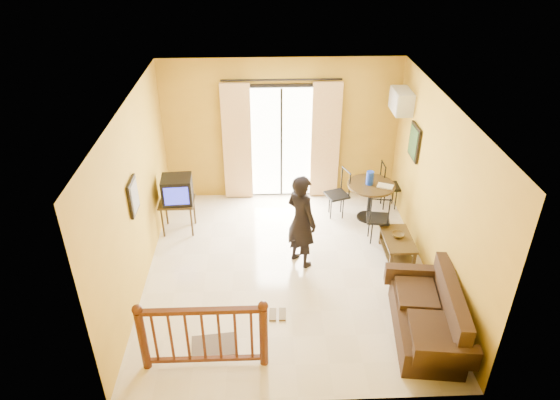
{
  "coord_description": "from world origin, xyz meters",
  "views": [
    {
      "loc": [
        -0.37,
        -6.41,
        5.1
      ],
      "look_at": [
        -0.11,
        0.2,
        1.21
      ],
      "focal_mm": 32.0,
      "sensor_mm": 36.0,
      "label": 1
    }
  ],
  "objects_px": {
    "television": "(177,190)",
    "standing_person": "(301,221)",
    "sofa": "(430,317)",
    "coffee_table": "(397,244)",
    "dining_table": "(371,191)"
  },
  "relations": [
    {
      "from": "television",
      "to": "standing_person",
      "type": "height_order",
      "value": "standing_person"
    },
    {
      "from": "sofa",
      "to": "television",
      "type": "bearing_deg",
      "value": 150.78
    },
    {
      "from": "television",
      "to": "standing_person",
      "type": "distance_m",
      "value": 2.33
    },
    {
      "from": "television",
      "to": "sofa",
      "type": "bearing_deg",
      "value": -40.21
    },
    {
      "from": "television",
      "to": "dining_table",
      "type": "xyz_separation_m",
      "value": [
        3.48,
        0.27,
        -0.27
      ]
    },
    {
      "from": "dining_table",
      "to": "standing_person",
      "type": "height_order",
      "value": "standing_person"
    },
    {
      "from": "coffee_table",
      "to": "sofa",
      "type": "height_order",
      "value": "sofa"
    },
    {
      "from": "coffee_table",
      "to": "sofa",
      "type": "xyz_separation_m",
      "value": [
        0.0,
        -1.78,
        0.06
      ]
    },
    {
      "from": "coffee_table",
      "to": "standing_person",
      "type": "xyz_separation_m",
      "value": [
        -1.63,
        -0.08,
        0.55
      ]
    },
    {
      "from": "television",
      "to": "coffee_table",
      "type": "height_order",
      "value": "television"
    },
    {
      "from": "television",
      "to": "sofa",
      "type": "distance_m",
      "value": 4.65
    },
    {
      "from": "coffee_table",
      "to": "standing_person",
      "type": "height_order",
      "value": "standing_person"
    },
    {
      "from": "television",
      "to": "standing_person",
      "type": "xyz_separation_m",
      "value": [
        2.09,
        -1.03,
        -0.04
      ]
    },
    {
      "from": "coffee_table",
      "to": "standing_person",
      "type": "bearing_deg",
      "value": -177.09
    },
    {
      "from": "television",
      "to": "standing_person",
      "type": "relative_size",
      "value": 0.34
    }
  ]
}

